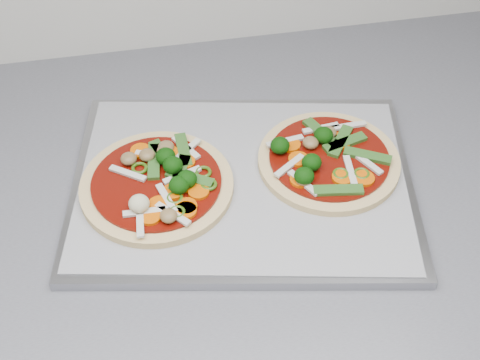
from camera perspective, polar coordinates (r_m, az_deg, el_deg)
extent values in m
cube|color=slate|center=(0.85, -17.67, -3.34)|extent=(3.60, 0.60, 0.04)
cube|color=#95959B|center=(0.81, 0.23, -0.31)|extent=(0.46, 0.37, 0.01)
cube|color=#A0A0A5|center=(0.81, 0.23, 0.07)|extent=(0.44, 0.36, 0.00)
cylinder|color=#D2BC77|center=(0.80, -7.11, -0.50)|extent=(0.20, 0.20, 0.01)
cylinder|color=#620B09|center=(0.79, -7.15, -0.18)|extent=(0.17, 0.17, 0.00)
cube|color=#316423|center=(0.81, -7.36, 1.56)|extent=(0.02, 0.06, 0.00)
ellipsoid|color=brown|center=(0.82, -6.33, 2.82)|extent=(0.02, 0.02, 0.01)
cube|color=beige|center=(0.80, -9.55, 0.56)|extent=(0.04, 0.03, 0.00)
ellipsoid|color=brown|center=(0.74, -6.11, -3.06)|extent=(0.03, 0.03, 0.01)
torus|color=#30550F|center=(0.80, -8.57, 1.00)|extent=(0.02, 0.02, 0.00)
cube|color=#316423|center=(0.82, -4.86, 2.54)|extent=(0.02, 0.06, 0.00)
cylinder|color=#E56000|center=(0.78, -4.89, -0.37)|extent=(0.04, 0.04, 0.00)
torus|color=#30550F|center=(0.78, -2.69, -0.37)|extent=(0.02, 0.02, 0.00)
cylinder|color=#E56000|center=(0.83, -8.49, 2.48)|extent=(0.03, 0.03, 0.00)
cube|color=#316423|center=(0.79, -4.32, 0.17)|extent=(0.06, 0.04, 0.00)
ellipsoid|color=#0E3905|center=(0.77, -5.24, -0.44)|extent=(0.03, 0.03, 0.02)
ellipsoid|color=brown|center=(0.82, -6.43, 2.47)|extent=(0.03, 0.03, 0.01)
cylinder|color=#E56000|center=(0.82, -6.05, 2.27)|extent=(0.03, 0.03, 0.00)
cube|color=beige|center=(0.75, -5.76, -2.90)|extent=(0.04, 0.04, 0.00)
cylinder|color=#E56000|center=(0.76, -6.93, -2.10)|extent=(0.03, 0.03, 0.00)
cube|color=#316423|center=(0.82, -6.55, 2.06)|extent=(0.03, 0.06, 0.00)
ellipsoid|color=#0E3905|center=(0.77, -4.56, 0.09)|extent=(0.03, 0.03, 0.02)
ellipsoid|color=brown|center=(0.81, -7.94, 2.13)|extent=(0.03, 0.03, 0.01)
cube|color=beige|center=(0.77, -6.29, -1.57)|extent=(0.02, 0.05, 0.00)
cylinder|color=#E56000|center=(0.77, -5.74, -1.01)|extent=(0.03, 0.03, 0.00)
cube|color=beige|center=(0.75, -8.53, -3.44)|extent=(0.01, 0.05, 0.00)
cylinder|color=#E56000|center=(0.77, -3.56, -0.99)|extent=(0.03, 0.03, 0.00)
cube|color=beige|center=(0.82, -4.63, 2.77)|extent=(0.03, 0.05, 0.00)
cube|color=beige|center=(0.76, -8.16, -2.71)|extent=(0.05, 0.01, 0.00)
cylinder|color=#E56000|center=(0.75, -7.68, -3.11)|extent=(0.04, 0.04, 0.00)
cube|color=beige|center=(0.79, -4.97, 0.41)|extent=(0.05, 0.02, 0.00)
torus|color=#30550F|center=(0.75, -5.41, -2.77)|extent=(0.03, 0.03, 0.00)
torus|color=#30550F|center=(0.77, -5.60, -1.56)|extent=(0.03, 0.03, 0.00)
cylinder|color=#E56000|center=(0.75, -4.64, -2.62)|extent=(0.04, 0.04, 0.00)
ellipsoid|color=brown|center=(0.81, -9.48, 1.81)|extent=(0.02, 0.02, 0.01)
ellipsoid|color=#0E3905|center=(0.79, -5.76, 1.27)|extent=(0.03, 0.03, 0.02)
ellipsoid|color=#0E3905|center=(0.80, -6.36, 2.02)|extent=(0.03, 0.03, 0.02)
cube|color=#316423|center=(0.79, -5.16, 0.59)|extent=(0.03, 0.06, 0.00)
cylinder|color=#E56000|center=(0.76, -4.59, -2.26)|extent=(0.03, 0.03, 0.00)
ellipsoid|color=beige|center=(0.75, -8.61, -2.01)|extent=(0.03, 0.03, 0.02)
cube|color=beige|center=(0.82, -4.57, 2.53)|extent=(0.04, 0.04, 0.00)
cube|color=beige|center=(0.82, -7.32, 2.08)|extent=(0.05, 0.03, 0.00)
torus|color=#30550F|center=(0.79, -3.15, 0.67)|extent=(0.02, 0.02, 0.00)
cylinder|color=#E56000|center=(0.81, -4.72, 1.56)|extent=(0.03, 0.03, 0.00)
cylinder|color=#D2BC77|center=(0.83, 7.58, 1.63)|extent=(0.19, 0.19, 0.01)
cylinder|color=#620B09|center=(0.82, 7.62, 1.94)|extent=(0.16, 0.16, 0.00)
cylinder|color=#E56000|center=(0.83, 4.33, 3.01)|extent=(0.03, 0.03, 0.00)
cylinder|color=#E56000|center=(0.84, 8.13, 3.44)|extent=(0.03, 0.03, 0.00)
cube|color=beige|center=(0.82, 10.76, 1.47)|extent=(0.03, 0.05, 0.00)
cube|color=beige|center=(0.80, 9.37, 0.83)|extent=(0.01, 0.05, 0.00)
cylinder|color=#E56000|center=(0.79, 5.17, 0.02)|extent=(0.03, 0.03, 0.00)
ellipsoid|color=brown|center=(0.84, 7.58, 4.07)|extent=(0.02, 0.02, 0.01)
cube|color=#316423|center=(0.84, 8.93, 3.15)|extent=(0.06, 0.03, 0.00)
cylinder|color=#E56000|center=(0.80, 10.54, 0.14)|extent=(0.03, 0.03, 0.00)
ellipsoid|color=brown|center=(0.83, 6.05, 3.18)|extent=(0.03, 0.03, 0.01)
cube|color=beige|center=(0.80, 4.24, 1.23)|extent=(0.04, 0.03, 0.00)
torus|color=#30550F|center=(0.80, 8.59, 0.51)|extent=(0.03, 0.03, 0.00)
cube|color=beige|center=(0.83, 3.86, 3.32)|extent=(0.05, 0.01, 0.00)
cube|color=beige|center=(0.86, 9.19, 4.58)|extent=(0.05, 0.01, 0.00)
ellipsoid|color=#0E3905|center=(0.80, 6.13, 1.51)|extent=(0.03, 0.03, 0.02)
cube|color=#316423|center=(0.83, 10.83, 2.04)|extent=(0.06, 0.04, 0.00)
ellipsoid|color=brown|center=(0.78, 5.44, 0.08)|extent=(0.03, 0.03, 0.01)
cube|color=#316423|center=(0.84, 8.57, 3.30)|extent=(0.05, 0.06, 0.00)
ellipsoid|color=#0E3905|center=(0.81, 3.43, 2.96)|extent=(0.03, 0.03, 0.02)
cylinder|color=#E56000|center=(0.80, 8.72, 0.21)|extent=(0.03, 0.03, 0.00)
cylinder|color=#E56000|center=(0.84, 8.60, 3.22)|extent=(0.03, 0.03, 0.00)
cylinder|color=#E56000|center=(0.81, 5.02, 1.77)|extent=(0.03, 0.03, 0.00)
ellipsoid|color=#0E3905|center=(0.83, 7.15, 3.82)|extent=(0.03, 0.03, 0.02)
ellipsoid|color=#0E3905|center=(0.78, 5.50, 0.35)|extent=(0.03, 0.03, 0.02)
cube|color=beige|center=(0.85, 6.90, 4.40)|extent=(0.05, 0.01, 0.00)
torus|color=#30550F|center=(0.80, 10.33, 0.51)|extent=(0.02, 0.02, 0.00)
cube|color=beige|center=(0.78, 5.45, -0.26)|extent=(0.03, 0.05, 0.00)
cube|color=#316423|center=(0.78, 8.39, -0.86)|extent=(0.06, 0.02, 0.00)
cube|color=#316423|center=(0.85, 6.91, 4.02)|extent=(0.04, 0.06, 0.00)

